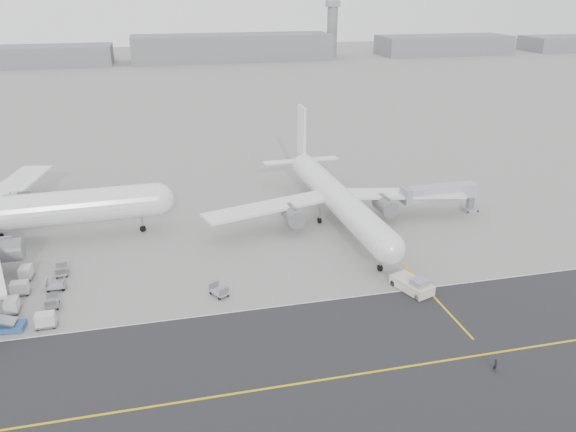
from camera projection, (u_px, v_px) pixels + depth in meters
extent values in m
plane|color=gray|center=(212.00, 306.00, 74.85)|extent=(700.00, 700.00, 0.00)
cube|color=#2A2A2D|center=(277.00, 387.00, 59.73)|extent=(220.00, 32.00, 0.02)
cube|color=gold|center=(277.00, 387.00, 59.72)|extent=(220.00, 0.30, 0.01)
cube|color=silver|center=(251.00, 310.00, 73.92)|extent=(220.00, 0.25, 0.01)
cube|color=gold|center=(404.00, 265.00, 85.73)|extent=(0.30, 40.00, 0.01)
cylinder|color=gray|center=(332.00, 32.00, 329.08)|extent=(6.00, 6.00, 28.00)
cube|color=#95959A|center=(333.00, 3.00, 323.16)|extent=(7.00, 7.00, 3.50)
cylinder|color=white|center=(2.00, 214.00, 89.81)|extent=(48.99, 7.69, 5.59)
sphere|color=white|center=(158.00, 199.00, 95.95)|extent=(5.48, 5.48, 5.48)
cube|color=white|center=(11.00, 189.00, 102.87)|extent=(11.18, 27.43, 0.45)
cylinder|color=slate|center=(2.00, 251.00, 81.91)|extent=(6.09, 3.72, 3.47)
cylinder|color=slate|center=(22.00, 203.00, 99.90)|extent=(6.09, 3.72, 3.47)
cylinder|color=black|center=(143.00, 229.00, 97.19)|extent=(1.08, 0.55, 1.06)
cylinder|color=black|center=(0.00, 236.00, 94.33)|extent=(1.08, 0.55, 1.06)
cylinder|color=gray|center=(142.00, 221.00, 96.63)|extent=(0.36, 0.36, 2.94)
cylinder|color=white|center=(338.00, 199.00, 98.33)|extent=(6.46, 41.72, 4.76)
sphere|color=white|center=(389.00, 249.00, 79.84)|extent=(4.67, 4.67, 4.67)
cone|color=white|center=(302.00, 162.00, 117.58)|extent=(4.62, 8.28, 4.29)
cube|color=white|center=(302.00, 131.00, 115.51)|extent=(0.69, 4.58, 10.14)
cube|color=white|center=(282.00, 162.00, 117.16)|extent=(7.69, 2.59, 0.25)
cube|color=white|center=(320.00, 159.00, 119.25)|extent=(7.69, 2.59, 0.25)
cube|color=white|center=(268.00, 207.00, 96.32)|extent=(23.31, 11.28, 0.45)
cube|color=white|center=(401.00, 194.00, 102.59)|extent=(23.36, 9.57, 0.45)
cylinder|color=slate|center=(293.00, 216.00, 95.95)|extent=(3.16, 5.18, 2.95)
cylinder|color=slate|center=(385.00, 206.00, 100.26)|extent=(3.16, 5.18, 2.95)
cylinder|color=black|center=(380.00, 268.00, 83.76)|extent=(0.54, 1.05, 1.03)
cylinder|color=black|center=(320.00, 220.00, 100.63)|extent=(0.54, 1.05, 1.03)
cylinder|color=black|center=(349.00, 217.00, 102.06)|extent=(0.54, 1.05, 1.03)
cylinder|color=gray|center=(381.00, 260.00, 83.29)|extent=(0.36, 0.36, 2.50)
cube|color=beige|center=(412.00, 285.00, 78.36)|extent=(4.81, 6.68, 1.37)
cube|color=#95959A|center=(420.00, 283.00, 76.92)|extent=(2.68, 2.56, 0.88)
cylinder|color=gray|center=(393.00, 276.00, 81.36)|extent=(1.01, 2.44, 0.16)
cylinder|color=black|center=(417.00, 297.00, 76.06)|extent=(0.67, 0.96, 0.88)
cylinder|color=black|center=(430.00, 292.00, 77.35)|extent=(0.67, 0.96, 0.88)
cylinder|color=black|center=(393.00, 283.00, 79.68)|extent=(0.67, 0.96, 0.88)
cylinder|color=black|center=(406.00, 278.00, 80.96)|extent=(0.67, 0.96, 0.88)
cylinder|color=gray|center=(470.00, 201.00, 105.55)|extent=(1.52, 1.52, 3.81)
cube|color=#95959A|center=(469.00, 209.00, 106.15)|extent=(2.56, 2.56, 0.67)
cube|color=#A1A1A6|center=(440.00, 192.00, 102.97)|extent=(14.37, 3.16, 2.48)
cube|color=#95959A|center=(406.00, 196.00, 101.29)|extent=(1.25, 3.09, 2.86)
cylinder|color=black|center=(471.00, 207.00, 107.35)|extent=(0.31, 0.58, 0.57)
imported|color=black|center=(495.00, 365.00, 61.94)|extent=(0.69, 0.58, 1.61)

